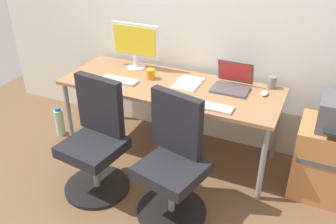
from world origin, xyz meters
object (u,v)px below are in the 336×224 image
(office_chair_left, at_px, (96,142))
(coffee_mug, at_px, (151,74))
(water_bottle_on_floor, at_px, (60,122))
(open_laptop, at_px, (232,82))
(side_cabinet, at_px, (333,162))
(desktop_monitor, at_px, (135,43))
(office_chair_right, at_px, (173,164))

(office_chair_left, xyz_separation_m, coffee_mug, (0.14, 0.72, 0.34))
(water_bottle_on_floor, relative_size, open_laptop, 1.00)
(water_bottle_on_floor, bearing_deg, side_cabinet, 4.21)
(desktop_monitor, bearing_deg, coffee_mug, -35.20)
(office_chair_right, bearing_deg, water_bottle_on_floor, 161.74)
(side_cabinet, distance_m, desktop_monitor, 2.00)
(desktop_monitor, bearing_deg, open_laptop, -3.40)
(coffee_mug, bearing_deg, side_cabinet, -1.43)
(office_chair_left, relative_size, coffee_mug, 10.22)
(desktop_monitor, relative_size, open_laptop, 1.55)
(office_chair_left, xyz_separation_m, desktop_monitor, (-0.11, 0.89, 0.54))
(office_chair_left, distance_m, side_cabinet, 1.90)
(office_chair_right, bearing_deg, side_cabinet, 32.00)
(desktop_monitor, xyz_separation_m, open_laptop, (0.97, -0.06, -0.20))
(office_chair_right, bearing_deg, office_chair_left, 179.90)
(side_cabinet, xyz_separation_m, coffee_mug, (-1.63, 0.04, 0.45))
(office_chair_left, bearing_deg, water_bottle_on_floor, 148.83)
(water_bottle_on_floor, xyz_separation_m, coffee_mug, (0.95, 0.23, 0.61))
(open_laptop, bearing_deg, water_bottle_on_floor, -168.35)
(side_cabinet, xyz_separation_m, open_laptop, (-0.91, 0.15, 0.46))
(desktop_monitor, distance_m, open_laptop, 0.99)
(office_chair_right, relative_size, open_laptop, 3.03)
(desktop_monitor, height_order, coffee_mug, desktop_monitor)
(office_chair_left, height_order, open_laptop, office_chair_left)
(side_cabinet, relative_size, open_laptop, 2.00)
(office_chair_left, relative_size, side_cabinet, 1.51)
(side_cabinet, bearing_deg, office_chair_left, -158.97)
(water_bottle_on_floor, height_order, coffee_mug, coffee_mug)
(desktop_monitor, bearing_deg, water_bottle_on_floor, -150.20)
(open_laptop, bearing_deg, office_chair_left, -135.90)
(coffee_mug, bearing_deg, office_chair_right, -53.05)
(side_cabinet, height_order, desktop_monitor, desktop_monitor)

